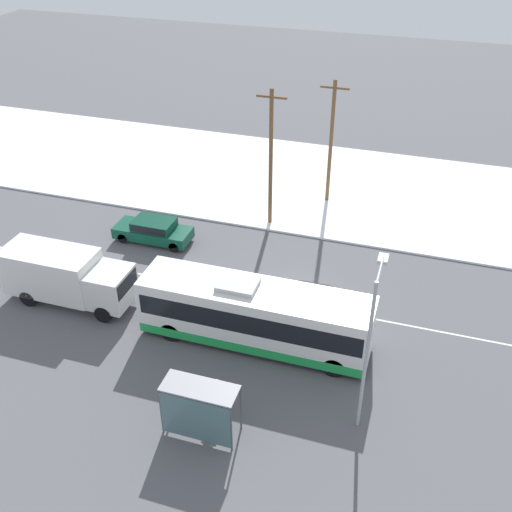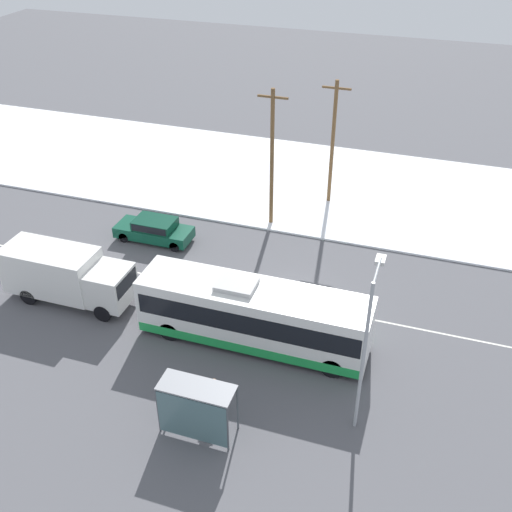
% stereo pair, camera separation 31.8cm
% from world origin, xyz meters
% --- Properties ---
extents(ground_plane, '(120.00, 120.00, 0.00)m').
position_xyz_m(ground_plane, '(0.00, 0.00, 0.00)').
color(ground_plane, '#56565B').
extents(snow_lot, '(80.00, 14.09, 0.12)m').
position_xyz_m(snow_lot, '(0.00, 13.71, 0.06)').
color(snow_lot, white).
rests_on(snow_lot, ground_plane).
extents(lane_marking_center, '(60.00, 0.12, 0.00)m').
position_xyz_m(lane_marking_center, '(0.00, 0.00, 0.00)').
color(lane_marking_center, silver).
rests_on(lane_marking_center, ground_plane).
extents(city_bus, '(10.87, 2.57, 3.25)m').
position_xyz_m(city_bus, '(-0.92, -3.37, 1.59)').
color(city_bus, white).
rests_on(city_bus, ground_plane).
extents(box_truck, '(6.74, 2.30, 2.87)m').
position_xyz_m(box_truck, '(-11.10, -3.24, 1.60)').
color(box_truck, silver).
rests_on(box_truck, ground_plane).
extents(sedan_car, '(4.65, 1.80, 1.42)m').
position_xyz_m(sedan_car, '(-9.50, 3.48, 0.78)').
color(sedan_car, '#0F4733').
rests_on(sedan_car, ground_plane).
extents(pedestrian_at_stop, '(0.63, 0.28, 1.75)m').
position_xyz_m(pedestrian_at_stop, '(-1.06, -7.99, 1.07)').
color(pedestrian_at_stop, '#23232D').
rests_on(pedestrian_at_stop, ground_plane).
extents(bus_shelter, '(2.99, 1.20, 2.40)m').
position_xyz_m(bus_shelter, '(-1.28, -9.44, 1.68)').
color(bus_shelter, gray).
rests_on(bus_shelter, ground_plane).
extents(streetlamp, '(0.36, 2.20, 7.15)m').
position_xyz_m(streetlamp, '(4.62, -6.55, 4.49)').
color(streetlamp, '#9EA3A8').
rests_on(streetlamp, ground_plane).
extents(utility_pole_roadside, '(1.80, 0.24, 8.69)m').
position_xyz_m(utility_pole_roadside, '(-3.42, 7.57, 4.53)').
color(utility_pole_roadside, brown).
rests_on(utility_pole_roadside, ground_plane).
extents(utility_pole_snowlot, '(1.80, 0.24, 8.26)m').
position_xyz_m(utility_pole_snowlot, '(-0.60, 11.61, 4.32)').
color(utility_pole_snowlot, brown).
rests_on(utility_pole_snowlot, ground_plane).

